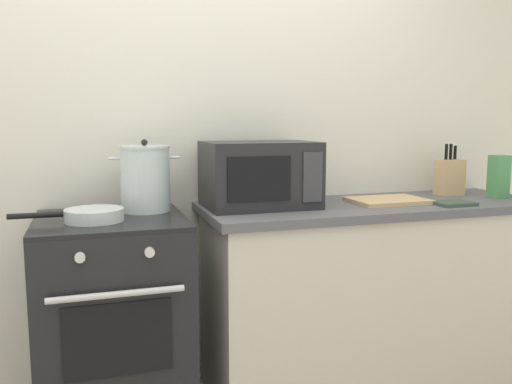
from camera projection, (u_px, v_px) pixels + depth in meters
back_wall at (238, 134)px, 2.66m from camera, size 4.40×0.10×2.50m
lower_cabinet_right at (373, 298)px, 2.62m from camera, size 1.64×0.56×0.88m
countertop_right at (376, 207)px, 2.56m from camera, size 1.70×0.60×0.04m
stove at (114, 325)px, 2.21m from camera, size 0.60×0.64×0.92m
stock_pot at (145, 178)px, 2.29m from camera, size 0.30×0.22×0.32m
frying_pan at (92, 215)px, 2.07m from camera, size 0.43×0.23×0.05m
microwave at (259, 174)px, 2.41m from camera, size 0.50×0.37×0.30m
cutting_board at (388, 201)px, 2.55m from camera, size 0.36×0.26×0.02m
knife_block at (449, 177)px, 2.81m from camera, size 0.13×0.10×0.27m
pasta_box at (499, 177)px, 2.70m from camera, size 0.08×0.08×0.22m
oven_mitt at (453, 203)px, 2.48m from camera, size 0.18×0.14×0.02m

